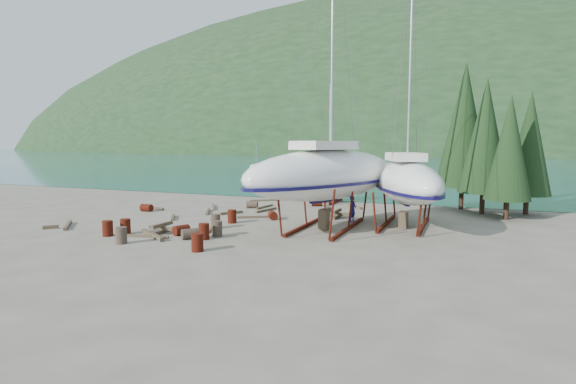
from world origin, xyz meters
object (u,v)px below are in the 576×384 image
at_px(large_sailboat_near, 328,174).
at_px(worker, 353,209).
at_px(large_sailboat_far, 406,181).
at_px(small_sailboat_shore, 328,183).

xyz_separation_m(large_sailboat_near, worker, (0.90, 2.77, -2.48)).
height_order(large_sailboat_near, worker, large_sailboat_near).
xyz_separation_m(large_sailboat_near, large_sailboat_far, (4.34, 2.49, -0.48)).
bearing_deg(small_sailboat_shore, worker, -45.92).
distance_m(large_sailboat_near, large_sailboat_far, 5.02).
bearing_deg(large_sailboat_far, small_sailboat_shore, 108.58).
relative_size(large_sailboat_near, large_sailboat_far, 1.18).
bearing_deg(worker, small_sailboat_shore, 37.84).
bearing_deg(large_sailboat_near, worker, 94.45).
relative_size(large_sailboat_near, small_sailboat_shore, 2.01).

